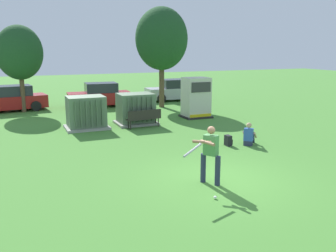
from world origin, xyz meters
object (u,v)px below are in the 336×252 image
Objects in this scene: generator_enclosure at (196,98)px; sports_ball at (215,197)px; park_bench at (144,117)px; backpack at (228,141)px; seated_spectator at (249,136)px; batter at (210,152)px; transformer_mid_west at (136,109)px; parked_car_left_of_center at (12,99)px; parked_car_rightmost at (174,91)px; parked_car_right_of_center at (100,96)px; transformer_west at (86,113)px.

generator_enclosure is 11.92m from sports_ball.
park_bench is 4.16× the size of backpack.
seated_spectator is 2.19× the size of backpack.
park_bench reaches higher than sports_ball.
batter reaches higher than seated_spectator.
backpack is (2.12, -5.74, -0.57)m from transformer_mid_west.
parked_car_left_of_center is 11.50m from parked_car_rightmost.
parked_car_rightmost is at bearing 75.60° from backpack.
generator_enclosure is 2.39× the size of seated_spectator.
park_bench is 9.32m from sports_ball.
generator_enclosure reaches higher than parked_car_right_of_center.
transformer_west and transformer_mid_west have the same top height.
parked_car_rightmost reaches higher than park_bench.
batter is 1.45m from sports_ball.
backpack is at bearing 50.94° from batter.
transformer_west is 7.90m from parked_car_left_of_center.
sports_ball is 6.01m from seated_spectator.
transformer_west reaches higher than park_bench.
park_bench is 10.11m from parked_car_rightmost.
transformer_west is 2.18× the size of seated_spectator.
generator_enclosure is 7.52m from parked_car_right_of_center.
parked_car_left_of_center is at bearing 122.38° from backpack.
parked_car_rightmost is at bearing 76.29° from generator_enclosure.
transformer_mid_west is 0.48× the size of parked_car_left_of_center.
transformer_mid_west is at bearing -86.39° from parked_car_right_of_center.
parked_car_right_of_center is (-0.51, 7.78, 0.22)m from park_bench.
transformer_mid_west is at bearing -49.65° from parked_car_left_of_center.
batter is 0.41× the size of parked_car_right_of_center.
parked_car_left_of_center is (-5.98, 7.04, -0.04)m from transformer_mid_west.
batter is at bearing -78.42° from transformer_west.
seated_spectator is at bearing -97.31° from generator_enclosure.
park_bench is at bearing 120.79° from seated_spectator.
transformer_mid_west is 1.12m from park_bench.
backpack is (4.74, -5.62, -0.57)m from transformer_west.
park_bench is (2.70, -0.97, -0.25)m from transformer_west.
park_bench is at bearing -53.26° from parked_car_left_of_center.
generator_enclosure is 11.79m from parked_car_left_of_center.
generator_enclosure is 6.53m from seated_spectator.
batter is (1.88, -9.15, 0.19)m from transformer_west.
parked_car_right_of_center is 5.98m from parked_car_rightmost.
generator_enclosure is at bearing 74.84° from backpack.
transformer_mid_west is 0.49× the size of parked_car_right_of_center.
generator_enclosure is at bearing -103.71° from parked_car_rightmost.
parked_car_right_of_center and parked_car_rightmost have the same top height.
parked_car_left_of_center is 5.57m from parked_car_right_of_center.
seated_spectator reaches higher than backpack.
batter is 5.03m from seated_spectator.
batter is 4.61m from backpack.
transformer_west is 9.35m from batter.
parked_car_rightmost reaches higher than backpack.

